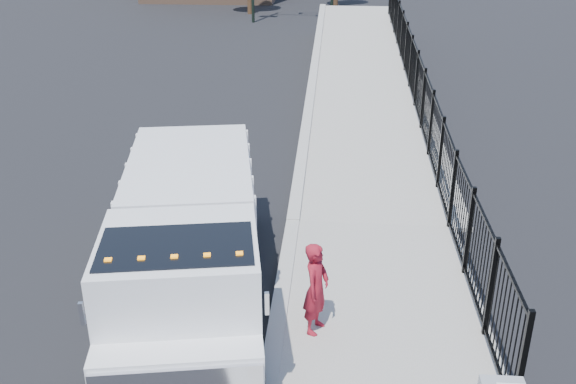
{
  "coord_description": "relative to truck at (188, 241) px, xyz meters",
  "views": [
    {
      "loc": [
        0.91,
        -9.21,
        6.82
      ],
      "look_at": [
        0.04,
        2.0,
        1.75
      ],
      "focal_mm": 40.0,
      "sensor_mm": 36.0,
      "label": 1
    }
  ],
  "objects": [
    {
      "name": "ground",
      "position": [
        1.61,
        -0.52,
        -1.42
      ],
      "size": [
        120.0,
        120.0,
        0.0
      ],
      "primitive_type": "plane",
      "color": "black",
      "rests_on": "ground"
    },
    {
      "name": "ramp",
      "position": [
        3.74,
        15.48,
        -1.42
      ],
      "size": [
        3.95,
        24.06,
        3.19
      ],
      "primitive_type": "cube",
      "rotation": [
        0.06,
        0.0,
        0.0
      ],
      "color": "#9E998E",
      "rests_on": "ground"
    },
    {
      "name": "iron_fence",
      "position": [
        5.16,
        11.48,
        -0.52
      ],
      "size": [
        0.1,
        28.0,
        1.8
      ],
      "primitive_type": "cube",
      "color": "black",
      "rests_on": "ground"
    },
    {
      "name": "truck",
      "position": [
        0.0,
        0.0,
        0.0
      ],
      "size": [
        3.57,
        7.64,
        2.52
      ],
      "rotation": [
        0.0,
        0.0,
        0.17
      ],
      "color": "black",
      "rests_on": "ground"
    },
    {
      "name": "worker",
      "position": [
        2.29,
        -0.62,
        -0.47
      ],
      "size": [
        0.58,
        0.7,
        1.66
      ],
      "primitive_type": "imported",
      "rotation": [
        0.0,
        0.0,
        1.22
      ],
      "color": "maroon",
      "rests_on": "sidewalk"
    }
  ]
}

